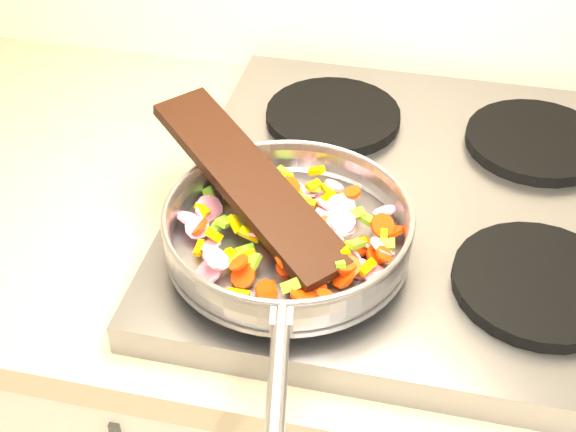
# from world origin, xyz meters

# --- Properties ---
(cooktop) EXTENTS (0.60, 0.60, 0.04)m
(cooktop) POSITION_xyz_m (-0.70, 1.67, 0.92)
(cooktop) COLOR #939399
(cooktop) RESTS_ON counter_top
(grate_fl) EXTENTS (0.19, 0.19, 0.02)m
(grate_fl) POSITION_xyz_m (-0.84, 1.52, 0.95)
(grate_fl) COLOR black
(grate_fl) RESTS_ON cooktop
(grate_fr) EXTENTS (0.19, 0.19, 0.02)m
(grate_fr) POSITION_xyz_m (-0.56, 1.52, 0.95)
(grate_fr) COLOR black
(grate_fr) RESTS_ON cooktop
(grate_bl) EXTENTS (0.19, 0.19, 0.02)m
(grate_bl) POSITION_xyz_m (-0.84, 1.81, 0.95)
(grate_bl) COLOR black
(grate_bl) RESTS_ON cooktop
(grate_br) EXTENTS (0.19, 0.19, 0.02)m
(grate_br) POSITION_xyz_m (-0.56, 1.81, 0.95)
(grate_br) COLOR black
(grate_br) RESTS_ON cooktop
(saute_pan) EXTENTS (0.31, 0.48, 0.05)m
(saute_pan) POSITION_xyz_m (-0.84, 1.51, 0.98)
(saute_pan) COLOR #9E9EA5
(saute_pan) RESTS_ON grate_fl
(vegetable_heap) EXTENTS (0.26, 0.25, 0.05)m
(vegetable_heap) POSITION_xyz_m (-0.83, 1.51, 0.98)
(vegetable_heap) COLOR #EAA600
(vegetable_heap) RESTS_ON saute_pan
(wooden_spatula) EXTENTS (0.28, 0.25, 0.08)m
(wooden_spatula) POSITION_xyz_m (-0.89, 1.55, 1.01)
(wooden_spatula) COLOR black
(wooden_spatula) RESTS_ON saute_pan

